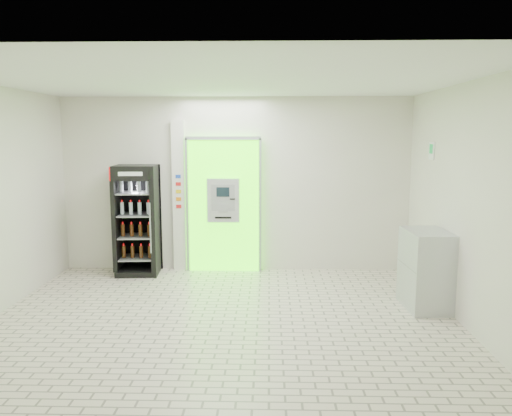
{
  "coord_description": "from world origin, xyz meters",
  "views": [
    {
      "loc": [
        0.58,
        -6.09,
        2.35
      ],
      "look_at": [
        0.39,
        1.2,
        1.28
      ],
      "focal_mm": 35.0,
      "sensor_mm": 36.0,
      "label": 1
    }
  ],
  "objects": [
    {
      "name": "steel_cabinet",
      "position": [
        2.72,
        0.56,
        0.54
      ],
      "size": [
        0.58,
        0.83,
        1.07
      ],
      "rotation": [
        0.0,
        0.0,
        0.05
      ],
      "color": "#B2B5BA",
      "rests_on": "ground"
    },
    {
      "name": "room_shell",
      "position": [
        0.0,
        0.0,
        1.84
      ],
      "size": [
        6.0,
        6.0,
        6.0
      ],
      "color": "silver",
      "rests_on": "ground"
    },
    {
      "name": "exit_sign",
      "position": [
        2.99,
        1.4,
        2.12
      ],
      "size": [
        0.02,
        0.22,
        0.26
      ],
      "color": "white",
      "rests_on": "room_shell"
    },
    {
      "name": "atm_assembly",
      "position": [
        -0.2,
        2.41,
        1.17
      ],
      "size": [
        1.3,
        0.24,
        2.33
      ],
      "color": "#3FFF08",
      "rests_on": "ground"
    },
    {
      "name": "beverage_cooler",
      "position": [
        -1.65,
        2.19,
        0.89
      ],
      "size": [
        0.74,
        0.69,
        1.85
      ],
      "rotation": [
        0.0,
        0.0,
        0.08
      ],
      "color": "black",
      "rests_on": "ground"
    },
    {
      "name": "pillar",
      "position": [
        -0.98,
        2.45,
        1.3
      ],
      "size": [
        0.22,
        0.11,
        2.6
      ],
      "color": "silver",
      "rests_on": "ground"
    },
    {
      "name": "ground",
      "position": [
        0.0,
        0.0,
        0.0
      ],
      "size": [
        6.0,
        6.0,
        0.0
      ],
      "primitive_type": "plane",
      "color": "beige",
      "rests_on": "ground"
    }
  ]
}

